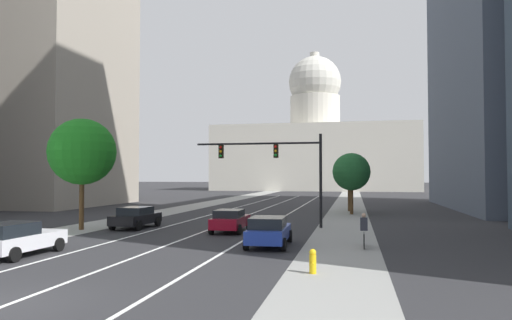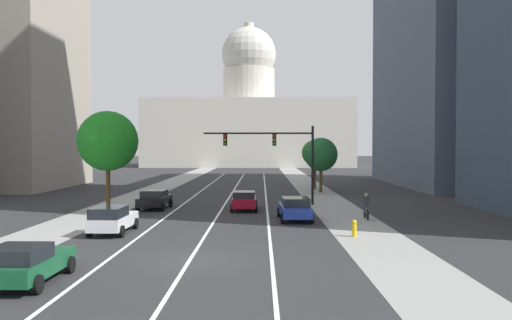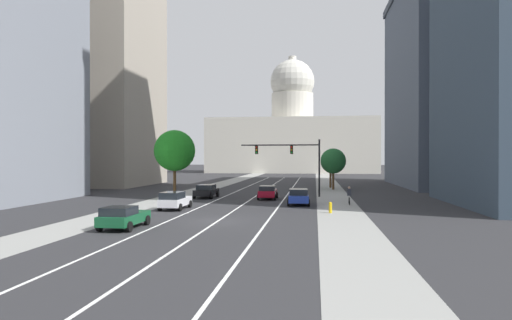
{
  "view_description": "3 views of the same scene",
  "coord_description": "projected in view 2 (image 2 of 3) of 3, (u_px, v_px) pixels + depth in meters",
  "views": [
    {
      "loc": [
        9.45,
        -11.41,
        3.6
      ],
      "look_at": [
        1.24,
        27.44,
        4.94
      ],
      "focal_mm": 32.5,
      "sensor_mm": 36.0,
      "label": 1
    },
    {
      "loc": [
        3.02,
        -21.91,
        4.8
      ],
      "look_at": [
        2.59,
        20.56,
        3.7
      ],
      "focal_mm": 36.65,
      "sensor_mm": 36.0,
      "label": 2
    },
    {
      "loc": [
        6.74,
        -31.01,
        4.47
      ],
      "look_at": [
        -1.15,
        29.57,
        4.11
      ],
      "focal_mm": 31.88,
      "sensor_mm": 36.0,
      "label": 3
    }
  ],
  "objects": [
    {
      "name": "ground_plane",
      "position": [
        236.0,
        187.0,
        62.05
      ],
      "size": [
        400.0,
        400.0,
        0.0
      ],
      "primitive_type": "plane",
      "color": "#2B2B2D"
    },
    {
      "name": "sidewalk_left",
      "position": [
        153.0,
        190.0,
        57.14
      ],
      "size": [
        3.77,
        130.0,
        0.01
      ],
      "primitive_type": "cube",
      "color": "gray",
      "rests_on": "ground"
    },
    {
      "name": "sidewalk_right",
      "position": [
        314.0,
        190.0,
        56.96
      ],
      "size": [
        3.77,
        130.0,
        0.01
      ],
      "primitive_type": "cube",
      "color": "gray",
      "rests_on": "ground"
    },
    {
      "name": "lane_stripe_left",
      "position": [
        190.0,
        199.0,
        47.09
      ],
      "size": [
        0.16,
        90.0,
        0.01
      ],
      "primitive_type": "cube",
      "color": "white",
      "rests_on": "ground"
    },
    {
      "name": "lane_stripe_center",
      "position": [
        228.0,
        200.0,
        47.05
      ],
      "size": [
        0.16,
        90.0,
        0.01
      ],
      "primitive_type": "cube",
      "color": "white",
      "rests_on": "ground"
    },
    {
      "name": "lane_stripe_right",
      "position": [
        266.0,
        200.0,
        47.02
      ],
      "size": [
        0.16,
        90.0,
        0.01
      ],
      "primitive_type": "cube",
      "color": "white",
      "rests_on": "ground"
    },
    {
      "name": "office_tower_far_right",
      "position": [
        470.0,
        56.0,
        63.85
      ],
      "size": [
        18.24,
        29.0,
        31.7
      ],
      "color": "#4C5666",
      "rests_on": "ground"
    },
    {
      "name": "capitol_building",
      "position": [
        249.0,
        122.0,
        126.83
      ],
      "size": [
        48.65,
        22.33,
        34.66
      ],
      "color": "beige",
      "rests_on": "ground"
    },
    {
      "name": "car_black",
      "position": [
        155.0,
        199.0,
        40.09
      ],
      "size": [
        2.22,
        4.24,
        1.45
      ],
      "rotation": [
        0.0,
        0.0,
        1.54
      ],
      "color": "black",
      "rests_on": "ground"
    },
    {
      "name": "car_crimson",
      "position": [
        244.0,
        200.0,
        39.21
      ],
      "size": [
        2.02,
        4.13,
        1.45
      ],
      "rotation": [
        0.0,
        0.0,
        1.59
      ],
      "color": "maroon",
      "rests_on": "ground"
    },
    {
      "name": "car_green",
      "position": [
        26.0,
        263.0,
        18.17
      ],
      "size": [
        2.13,
        4.21,
        1.43
      ],
      "rotation": [
        0.0,
        0.0,
        1.56
      ],
      "color": "#14512D",
      "rests_on": "ground"
    },
    {
      "name": "car_blue",
      "position": [
        295.0,
        208.0,
        33.86
      ],
      "size": [
        2.19,
        4.55,
        1.52
      ],
      "rotation": [
        0.0,
        0.0,
        1.61
      ],
      "color": "#1E389E",
      "rests_on": "ground"
    },
    {
      "name": "car_white",
      "position": [
        112.0,
        219.0,
        28.7
      ],
      "size": [
        1.99,
        4.27,
        1.55
      ],
      "rotation": [
        0.0,
        0.0,
        1.55
      ],
      "color": "silver",
      "rests_on": "ground"
    },
    {
      "name": "traffic_signal_mast",
      "position": [
        277.0,
        148.0,
        42.66
      ],
      "size": [
        9.04,
        0.39,
        6.49
      ],
      "color": "black",
      "rests_on": "ground"
    },
    {
      "name": "fire_hydrant",
      "position": [
        354.0,
        228.0,
        27.69
      ],
      "size": [
        0.26,
        0.35,
        0.91
      ],
      "color": "yellow",
      "rests_on": "ground"
    },
    {
      "name": "cyclist",
      "position": [
        366.0,
        206.0,
        34.32
      ],
      "size": [
        0.36,
        1.7,
        1.72
      ],
      "rotation": [
        0.0,
        0.0,
        1.55
      ],
      "color": "black",
      "rests_on": "ground"
    },
    {
      "name": "street_tree_mid_left",
      "position": [
        108.0,
        141.0,
        38.36
      ],
      "size": [
        4.43,
        4.43,
        7.42
      ],
      "color": "#51381E",
      "rests_on": "ground"
    },
    {
      "name": "street_tree_mid_right",
      "position": [
        315.0,
        153.0,
        58.45
      ],
      "size": [
        2.88,
        2.88,
        5.53
      ],
      "color": "#51381E",
      "rests_on": "ground"
    },
    {
      "name": "street_tree_far_right",
      "position": [
        321.0,
        155.0,
        54.37
      ],
      "size": [
        3.5,
        3.5,
        5.71
      ],
      "color": "#51381E",
      "rests_on": "ground"
    }
  ]
}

